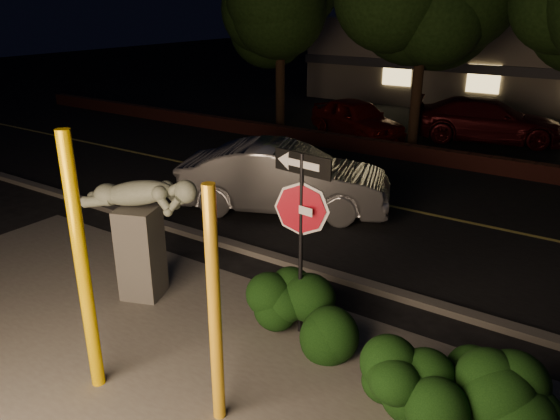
% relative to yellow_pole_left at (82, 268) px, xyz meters
% --- Properties ---
extents(ground, '(90.00, 90.00, 0.00)m').
position_rel_yellow_pole_left_xyz_m(ground, '(1.20, 11.46, -1.73)').
color(ground, black).
rests_on(ground, ground).
extents(patio, '(14.00, 6.00, 0.02)m').
position_rel_yellow_pole_left_xyz_m(patio, '(1.20, 0.46, -1.72)').
color(patio, '#4C4944').
rests_on(patio, ground).
extents(road, '(80.00, 8.00, 0.01)m').
position_rel_yellow_pole_left_xyz_m(road, '(1.20, 8.46, -1.73)').
color(road, black).
rests_on(road, ground).
extents(lane_marking, '(80.00, 0.12, 0.00)m').
position_rel_yellow_pole_left_xyz_m(lane_marking, '(1.20, 8.46, -1.71)').
color(lane_marking, '#B2A347').
rests_on(lane_marking, road).
extents(curb, '(80.00, 0.25, 0.12)m').
position_rel_yellow_pole_left_xyz_m(curb, '(1.20, 4.36, -1.67)').
color(curb, '#4C4944').
rests_on(curb, ground).
extents(brick_wall, '(40.00, 0.35, 0.50)m').
position_rel_yellow_pole_left_xyz_m(brick_wall, '(1.20, 12.76, -1.48)').
color(brick_wall, '#471C17').
rests_on(brick_wall, ground).
extents(parking_lot, '(40.00, 12.00, 0.01)m').
position_rel_yellow_pole_left_xyz_m(parking_lot, '(1.20, 18.46, -1.72)').
color(parking_lot, black).
rests_on(parking_lot, ground).
extents(building, '(22.00, 10.20, 4.00)m').
position_rel_yellow_pole_left_xyz_m(building, '(1.20, 26.45, 0.27)').
color(building, slate).
rests_on(building, ground).
extents(yellow_pole_left, '(0.17, 0.17, 3.46)m').
position_rel_yellow_pole_left_xyz_m(yellow_pole_left, '(0.00, 0.00, 0.00)').
color(yellow_pole_left, '#FCC400').
rests_on(yellow_pole_left, ground).
extents(yellow_pole_right, '(0.15, 0.15, 3.03)m').
position_rel_yellow_pole_left_xyz_m(yellow_pole_right, '(1.74, 0.43, -0.22)').
color(yellow_pole_right, yellow).
rests_on(yellow_pole_right, ground).
extents(signpost, '(0.96, 0.16, 2.85)m').
position_rel_yellow_pole_left_xyz_m(signpost, '(1.58, 2.54, 0.30)').
color(signpost, black).
rests_on(signpost, ground).
extents(sculpture, '(1.99, 1.18, 2.17)m').
position_rel_yellow_pole_left_xyz_m(sculpture, '(-1.22, 2.01, -0.39)').
color(sculpture, '#4C4944').
rests_on(sculpture, ground).
extents(hedge_center, '(2.22, 1.54, 1.05)m').
position_rel_yellow_pole_left_xyz_m(hedge_center, '(1.70, 2.55, -1.20)').
color(hedge_center, black).
rests_on(hedge_center, ground).
extents(hedge_right, '(1.48, 0.82, 0.96)m').
position_rel_yellow_pole_left_xyz_m(hedge_right, '(3.56, 1.77, -1.25)').
color(hedge_right, black).
rests_on(hedge_right, ground).
extents(hedge_far_right, '(1.78, 1.29, 1.12)m').
position_rel_yellow_pole_left_xyz_m(hedge_far_right, '(4.44, 2.25, -1.17)').
color(hedge_far_right, black).
rests_on(hedge_far_right, ground).
extents(silver_sedan, '(5.27, 3.54, 1.64)m').
position_rel_yellow_pole_left_xyz_m(silver_sedan, '(-1.50, 6.76, -0.91)').
color(silver_sedan, '#ABACB0').
rests_on(silver_sedan, ground).
extents(parked_car_red, '(4.49, 3.38, 1.42)m').
position_rel_yellow_pole_left_xyz_m(parked_car_red, '(-3.48, 14.60, -1.02)').
color(parked_car_red, maroon).
rests_on(parked_car_red, ground).
extents(parked_car_darkred, '(5.67, 3.56, 1.53)m').
position_rel_yellow_pole_left_xyz_m(parked_car_darkred, '(0.66, 16.70, -0.97)').
color(parked_car_darkred, '#410A0E').
rests_on(parked_car_darkred, ground).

